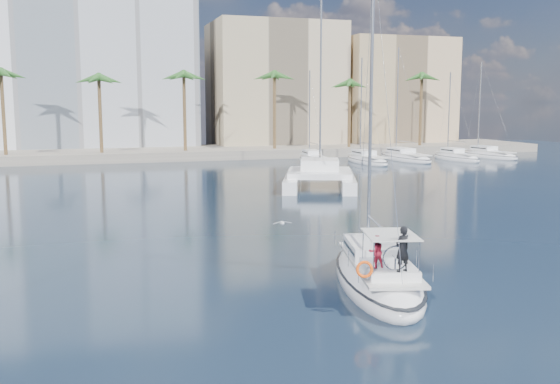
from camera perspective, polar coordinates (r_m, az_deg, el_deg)
name	(u,v)px	position (r m, az deg, el deg)	size (l,w,h in m)	color
ground	(265,270)	(28.75, -1.37, -7.14)	(160.00, 160.00, 0.00)	black
quay	(142,154)	(88.25, -12.50, 3.43)	(120.00, 14.00, 1.20)	gray
building_modern	(49,59)	(99.93, -20.38, 11.35)	(42.00, 16.00, 28.00)	white
building_beige	(275,87)	(101.13, -0.46, 9.54)	(20.00, 14.00, 20.00)	tan
building_tan_right	(393,94)	(106.90, 10.29, 8.80)	(18.00, 12.00, 18.00)	tan
palm_centre	(143,82)	(84.03, -12.46, 9.82)	(3.60, 3.60, 12.30)	brown
palm_right	(380,84)	(93.50, 9.09, 9.72)	(3.60, 3.60, 12.30)	brown
main_sloop	(377,275)	(26.41, 8.88, -7.54)	(5.50, 10.34, 14.65)	white
catamaran	(320,174)	(56.92, 3.66, 1.66)	(10.20, 13.70, 17.91)	white
seagull	(282,223)	(34.85, 0.20, -2.84)	(1.10, 0.47, 0.20)	silver
moored_yacht_a	(313,163)	(79.04, 3.07, 2.65)	(2.72, 9.35, 11.90)	white
moored_yacht_b	(367,163)	(79.75, 7.96, 2.63)	(3.14, 10.78, 13.72)	white
moored_yacht_c	(405,160)	(84.48, 11.36, 2.86)	(3.55, 12.21, 15.54)	white
moored_yacht_d	(456,160)	(86.13, 15.80, 2.81)	(2.72, 9.35, 11.90)	white
moored_yacht_e	(488,158)	(91.45, 18.52, 2.99)	(3.14, 10.78, 13.72)	white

